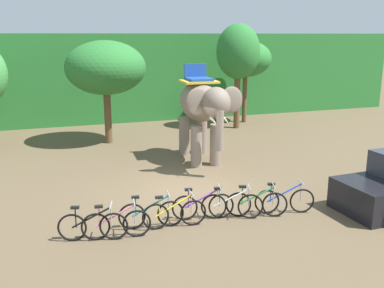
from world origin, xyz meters
name	(u,v)px	position (x,y,z in m)	size (l,w,h in m)	color
ground_plane	(188,192)	(0.00, 0.00, 0.00)	(80.00, 80.00, 0.00)	brown
foliage_hedge	(113,75)	(0.00, 14.81, 2.48)	(36.00, 6.00, 4.96)	#28702D
tree_far_right	(106,68)	(-1.43, 7.39, 3.44)	(3.60, 3.60, 4.67)	brown
tree_left	(238,52)	(5.58, 8.53, 4.00)	(2.27, 2.27, 5.47)	brown
tree_center_left	(246,59)	(6.67, 9.88, 3.58)	(2.86, 2.86, 4.60)	brown
elephant	(202,107)	(1.59, 3.05, 2.20)	(2.09, 4.18, 3.78)	gray
bike_black	(93,226)	(-3.26, -2.50, 0.39)	(1.67, 0.60, 0.92)	black
bike_pink	(116,224)	(-2.70, -2.58, 0.39)	(1.70, 0.52, 0.92)	black
bike_teal	(151,214)	(-1.74, -2.26, 0.39)	(1.70, 0.52, 0.92)	black
bike_yellow	(174,214)	(-1.16, -2.43, 0.39)	(1.71, 0.52, 0.92)	black
bike_purple	(203,206)	(-0.28, -2.17, 0.39)	(1.69, 0.53, 0.92)	black
bike_white	(232,205)	(0.48, -2.40, 0.39)	(1.64, 0.69, 0.92)	black
bike_green	(256,203)	(1.17, -2.49, 0.39)	(1.63, 0.71, 0.92)	black
bike_blue	(284,200)	(2.03, -2.53, 0.39)	(1.67, 0.61, 0.92)	black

